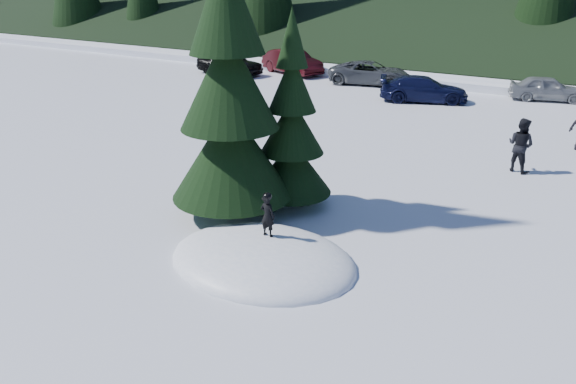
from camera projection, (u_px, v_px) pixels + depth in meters
The scene contains 11 objects.
ground at pixel (263, 261), 12.79m from camera, with size 200.00×200.00×0.00m, color white.
snow_mound at pixel (263, 261), 12.79m from camera, with size 4.48×3.52×0.96m, color white.
spruce_tall at pixel (229, 93), 14.08m from camera, with size 3.20×3.20×8.60m.
spruce_short at pixel (292, 133), 15.13m from camera, with size 2.20×2.20×5.37m.
child_skier at pixel (268, 216), 12.78m from camera, with size 0.36×0.24×0.99m, color black.
adult_0 at pixel (521, 145), 18.27m from camera, with size 0.87×0.68×1.79m, color black.
car_0 at pixel (229, 62), 35.75m from camera, with size 1.82×4.52×1.54m, color black.
car_1 at pixel (292, 62), 36.01m from camera, with size 1.63×4.67×1.54m, color black.
car_2 at pixel (370, 73), 32.65m from camera, with size 2.19×4.76×1.32m, color #45484B.
car_3 at pixel (424, 89), 28.30m from camera, with size 1.78×4.37×1.27m, color black.
car_4 at pixel (547, 88), 28.53m from camera, with size 1.47×3.66×1.25m, color gray.
Camera 1 is at (6.50, -9.28, 6.16)m, focal length 35.00 mm.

